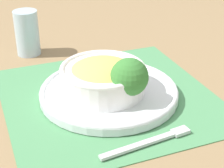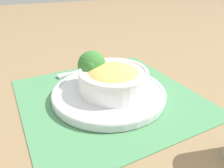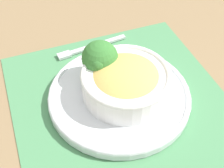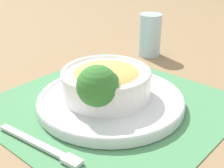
{
  "view_description": "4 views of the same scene",
  "coord_description": "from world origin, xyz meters",
  "px_view_note": "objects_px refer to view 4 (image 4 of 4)",
  "views": [
    {
      "loc": [
        0.67,
        -0.21,
        0.41
      ],
      "look_at": [
        0.02,
        0.0,
        0.04
      ],
      "focal_mm": 60.0,
      "sensor_mm": 36.0,
      "label": 1
    },
    {
      "loc": [
        -0.46,
        0.2,
        0.3
      ],
      "look_at": [
        -0.01,
        -0.01,
        0.04
      ],
      "focal_mm": 35.0,
      "sensor_mm": 36.0,
      "label": 2
    },
    {
      "loc": [
        -0.41,
        0.15,
        0.51
      ],
      "look_at": [
        0.01,
        0.01,
        0.04
      ],
      "focal_mm": 50.0,
      "sensor_mm": 36.0,
      "label": 3
    },
    {
      "loc": [
        0.4,
        0.39,
        0.32
      ],
      "look_at": [
        -0.0,
        -0.0,
        0.05
      ],
      "focal_mm": 50.0,
      "sensor_mm": 36.0,
      "label": 4
    }
  ],
  "objects_px": {
    "bowl": "(108,80)",
    "broccoli_floret": "(98,86)",
    "water_glass": "(150,37)",
    "fork": "(46,148)"
  },
  "relations": [
    {
      "from": "broccoli_floret",
      "to": "water_glass",
      "type": "distance_m",
      "value": 0.39
    },
    {
      "from": "bowl",
      "to": "broccoli_floret",
      "type": "height_order",
      "value": "broccoli_floret"
    },
    {
      "from": "broccoli_floret",
      "to": "water_glass",
      "type": "height_order",
      "value": "water_glass"
    },
    {
      "from": "bowl",
      "to": "broccoli_floret",
      "type": "distance_m",
      "value": 0.08
    },
    {
      "from": "fork",
      "to": "bowl",
      "type": "bearing_deg",
      "value": -176.43
    },
    {
      "from": "bowl",
      "to": "broccoli_floret",
      "type": "relative_size",
      "value": 1.93
    },
    {
      "from": "bowl",
      "to": "broccoli_floret",
      "type": "bearing_deg",
      "value": 31.02
    },
    {
      "from": "bowl",
      "to": "water_glass",
      "type": "xyz_separation_m",
      "value": [
        -0.29,
        -0.12,
        -0.0
      ]
    },
    {
      "from": "bowl",
      "to": "fork",
      "type": "distance_m",
      "value": 0.19
    },
    {
      "from": "broccoli_floret",
      "to": "fork",
      "type": "height_order",
      "value": "broccoli_floret"
    }
  ]
}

